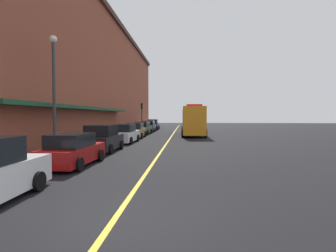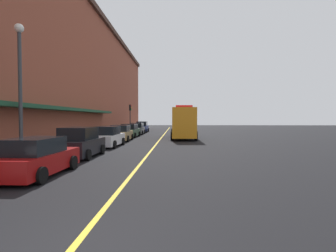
# 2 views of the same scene
# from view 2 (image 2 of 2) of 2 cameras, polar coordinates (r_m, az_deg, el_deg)

# --- Properties ---
(ground_plane) EXTENTS (112.00, 112.00, 0.00)m
(ground_plane) POSITION_cam_2_polar(r_m,az_deg,el_deg) (28.93, -1.71, -2.93)
(ground_plane) COLOR black
(sidewalk_left) EXTENTS (2.40, 70.00, 0.15)m
(sidewalk_left) POSITION_cam_2_polar(r_m,az_deg,el_deg) (29.98, -13.63, -2.67)
(sidewalk_left) COLOR gray
(sidewalk_left) RESTS_ON ground
(lane_center_stripe) EXTENTS (0.16, 70.00, 0.01)m
(lane_center_stripe) POSITION_cam_2_polar(r_m,az_deg,el_deg) (28.93, -1.71, -2.92)
(lane_center_stripe) COLOR gold
(lane_center_stripe) RESTS_ON ground
(brick_building_left) EXTENTS (11.90, 64.00, 15.18)m
(brick_building_left) POSITION_cam_2_polar(r_m,az_deg,el_deg) (31.83, -25.92, 11.05)
(brick_building_left) COLOR brown
(brick_building_left) RESTS_ON ground
(parked_car_1) EXTENTS (2.05, 4.28, 1.59)m
(parked_car_1) POSITION_cam_2_polar(r_m,az_deg,el_deg) (11.73, -27.59, -6.44)
(parked_car_1) COLOR maroon
(parked_car_1) RESTS_ON ground
(parked_car_2) EXTENTS (2.16, 4.13, 1.84)m
(parked_car_2) POSITION_cam_2_polar(r_m,az_deg,el_deg) (16.30, -19.37, -3.71)
(parked_car_2) COLOR black
(parked_car_2) RESTS_ON ground
(parked_car_3) EXTENTS (2.19, 4.41, 1.71)m
(parked_car_3) POSITION_cam_2_polar(r_m,az_deg,el_deg) (21.64, -13.53, -2.45)
(parked_car_3) COLOR silver
(parked_car_3) RESTS_ON ground
(parked_car_4) EXTENTS (2.14, 4.27, 1.67)m
(parked_car_4) POSITION_cam_2_polar(r_m,az_deg,el_deg) (26.80, -10.64, -1.66)
(parked_car_4) COLOR #A5844C
(parked_car_4) RESTS_ON ground
(parked_car_5) EXTENTS (2.16, 4.49, 1.67)m
(parked_car_5) POSITION_cam_2_polar(r_m,az_deg,el_deg) (31.91, -8.66, -1.10)
(parked_car_5) COLOR #2D5133
(parked_car_5) RESTS_ON ground
(parked_car_6) EXTENTS (2.13, 4.61, 1.69)m
(parked_car_6) POSITION_cam_2_polar(r_m,az_deg,el_deg) (37.45, -7.04, -0.64)
(parked_car_6) COLOR #595B60
(parked_car_6) RESTS_ON ground
(parked_car_7) EXTENTS (2.09, 4.65, 1.82)m
(parked_car_7) POSITION_cam_2_polar(r_m,az_deg,el_deg) (42.96, -5.88, -0.25)
(parked_car_7) COLOR navy
(parked_car_7) RESTS_ON ground
(utility_truck) EXTENTS (2.98, 9.25, 3.74)m
(utility_truck) POSITION_cam_2_polar(r_m,az_deg,el_deg) (29.82, 3.38, 0.65)
(utility_truck) COLOR orange
(utility_truck) RESTS_ON ground
(parking_meter_1) EXTENTS (0.14, 0.18, 1.33)m
(parking_meter_1) POSITION_cam_2_polar(r_m,az_deg,el_deg) (23.15, -16.21, -1.56)
(parking_meter_1) COLOR #4C4C51
(parking_meter_1) RESTS_ON sidewalk_left
(parking_meter_2) EXTENTS (0.14, 0.18, 1.33)m
(parking_meter_2) POSITION_cam_2_polar(r_m,az_deg,el_deg) (20.34, -18.85, -2.04)
(parking_meter_2) COLOR #4C4C51
(parking_meter_2) RESTS_ON sidewalk_left
(parking_meter_3) EXTENTS (0.14, 0.18, 1.33)m
(parking_meter_3) POSITION_cam_2_polar(r_m,az_deg,el_deg) (19.05, -20.35, -2.31)
(parking_meter_3) COLOR #4C4C51
(parking_meter_3) RESTS_ON sidewalk_left
(parking_meter_4) EXTENTS (0.14, 0.18, 1.33)m
(parking_meter_4) POSITION_cam_2_polar(r_m,az_deg,el_deg) (37.31, -9.13, -0.25)
(parking_meter_4) COLOR #4C4C51
(parking_meter_4) RESTS_ON sidewalk_left
(street_lamp_left) EXTENTS (0.44, 0.44, 6.94)m
(street_lamp_left) POSITION_cam_2_polar(r_m,az_deg,el_deg) (14.76, -30.60, 9.38)
(street_lamp_left) COLOR #33383D
(street_lamp_left) RESTS_ON sidewalk_left
(traffic_light_near) EXTENTS (0.38, 0.36, 4.30)m
(traffic_light_near) POSITION_cam_2_polar(r_m,az_deg,el_deg) (38.87, -8.60, 2.92)
(traffic_light_near) COLOR #232326
(traffic_light_near) RESTS_ON sidewalk_left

